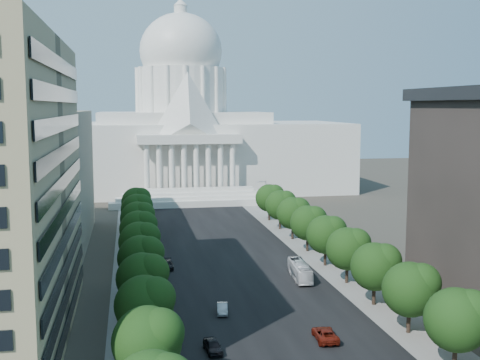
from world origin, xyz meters
TOP-DOWN VIEW (x-y plane):
  - road_asphalt at (0.00, 90.00)m, footprint 30.00×260.00m
  - sidewalk_left at (-19.00, 90.00)m, footprint 8.00×260.00m
  - sidewalk_right at (19.00, 90.00)m, footprint 8.00×260.00m
  - capitol at (0.00, 184.89)m, footprint 120.00×56.00m
  - tree_l_b at (-17.66, 23.81)m, footprint 7.79×7.60m
  - tree_l_c at (-17.66, 35.81)m, footprint 7.79×7.60m
  - tree_l_d at (-17.66, 47.81)m, footprint 7.79×7.60m
  - tree_l_e at (-17.66, 59.81)m, footprint 7.79×7.60m
  - tree_l_f at (-17.66, 71.81)m, footprint 7.79×7.60m
  - tree_l_g at (-17.66, 83.81)m, footprint 7.79×7.60m
  - tree_l_h at (-17.66, 95.81)m, footprint 7.79×7.60m
  - tree_l_i at (-17.66, 107.81)m, footprint 7.79×7.60m
  - tree_l_j at (-17.66, 119.81)m, footprint 7.79×7.60m
  - tree_r_b at (18.34, 23.81)m, footprint 7.79×7.60m
  - tree_r_c at (18.34, 35.81)m, footprint 7.79×7.60m
  - tree_r_d at (18.34, 47.81)m, footprint 7.79×7.60m
  - tree_r_e at (18.34, 59.81)m, footprint 7.79×7.60m
  - tree_r_f at (18.34, 71.81)m, footprint 7.79×7.60m
  - tree_r_g at (18.34, 83.81)m, footprint 7.79×7.60m
  - tree_r_h at (18.34, 95.81)m, footprint 7.79×7.60m
  - tree_r_i at (18.34, 107.81)m, footprint 7.79×7.60m
  - tree_r_j at (18.34, 119.81)m, footprint 7.79×7.60m
  - streetlight_b at (19.90, 35.00)m, footprint 2.61×0.44m
  - streetlight_c at (19.90, 60.00)m, footprint 2.61×0.44m
  - streetlight_d at (19.90, 85.00)m, footprint 2.61×0.44m
  - streetlight_e at (19.90, 110.00)m, footprint 2.61×0.44m
  - streetlight_f at (19.90, 135.00)m, footprint 2.61×0.44m
  - car_dark_a at (-9.51, 34.29)m, footprint 2.34×4.88m
  - car_silver at (-6.11, 48.42)m, footprint 2.10×4.60m
  - car_red at (5.80, 35.46)m, footprint 3.14×6.11m
  - car_dark_b at (-12.66, 75.10)m, footprint 2.18×5.26m
  - city_bus at (10.52, 63.91)m, footprint 3.47×11.22m

SIDE VIEW (x-z plane):
  - road_asphalt at x=0.00m, z-range -0.01..0.01m
  - sidewalk_left at x=-19.00m, z-range -0.01..0.01m
  - sidewalk_right at x=19.00m, z-range -0.01..0.01m
  - car_silver at x=-6.11m, z-range 0.00..1.46m
  - car_dark_b at x=-12.66m, z-range 0.00..1.52m
  - car_dark_a at x=-9.51m, z-range 0.00..1.61m
  - car_red at x=5.80m, z-range 0.00..1.65m
  - city_bus at x=10.52m, z-range 0.00..3.08m
  - streetlight_b at x=19.90m, z-range 1.32..10.32m
  - streetlight_c at x=19.90m, z-range 1.32..10.32m
  - streetlight_d at x=19.90m, z-range 1.32..10.32m
  - streetlight_e at x=19.90m, z-range 1.32..10.32m
  - streetlight_f at x=19.90m, z-range 1.32..10.32m
  - tree_l_b at x=-17.66m, z-range 1.47..11.44m
  - tree_l_c at x=-17.66m, z-range 1.47..11.44m
  - tree_l_d at x=-17.66m, z-range 1.47..11.44m
  - tree_l_e at x=-17.66m, z-range 1.47..11.44m
  - tree_l_f at x=-17.66m, z-range 1.47..11.44m
  - tree_l_g at x=-17.66m, z-range 1.47..11.44m
  - tree_l_h at x=-17.66m, z-range 1.47..11.44m
  - tree_l_i at x=-17.66m, z-range 1.47..11.44m
  - tree_l_j at x=-17.66m, z-range 1.47..11.44m
  - tree_r_b at x=18.34m, z-range 1.47..11.44m
  - tree_r_c at x=18.34m, z-range 1.47..11.44m
  - tree_r_d at x=18.34m, z-range 1.47..11.44m
  - tree_r_e at x=18.34m, z-range 1.47..11.44m
  - tree_r_f at x=18.34m, z-range 1.47..11.44m
  - tree_r_g at x=18.34m, z-range 1.47..11.44m
  - tree_r_h at x=18.34m, z-range 1.47..11.44m
  - tree_r_i at x=18.34m, z-range 1.47..11.44m
  - tree_r_j at x=18.34m, z-range 1.47..11.44m
  - capitol at x=0.00m, z-range -16.49..56.51m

